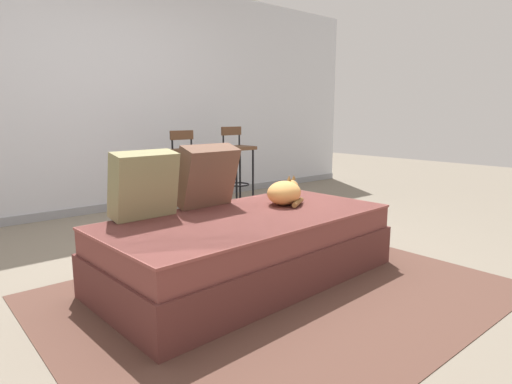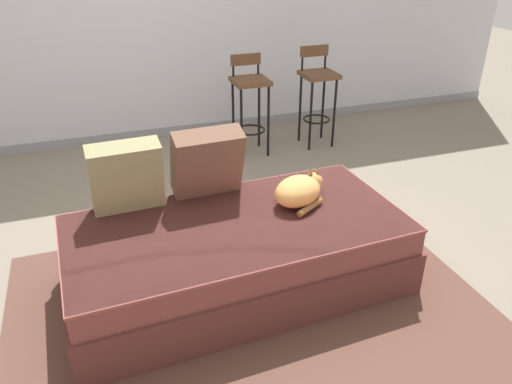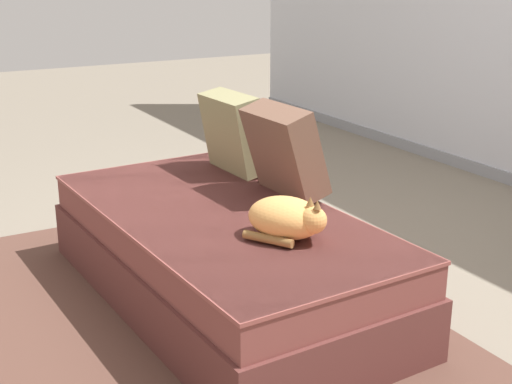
% 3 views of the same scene
% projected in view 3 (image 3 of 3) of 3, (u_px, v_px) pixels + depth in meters
% --- Properties ---
extents(ground_plane, '(16.00, 16.00, 0.00)m').
position_uv_depth(ground_plane, '(294.00, 281.00, 3.55)').
color(ground_plane, slate).
rests_on(ground_plane, ground).
extents(area_rug, '(2.64, 2.06, 0.01)m').
position_uv_depth(area_rug, '(163.00, 312.00, 3.23)').
color(area_rug, brown).
rests_on(area_rug, ground).
extents(couch, '(1.98, 1.05, 0.44)m').
position_uv_depth(couch, '(221.00, 255.00, 3.30)').
color(couch, brown).
rests_on(couch, ground).
extents(throw_pillow_corner, '(0.42, 0.24, 0.43)m').
position_uv_depth(throw_pillow_corner, '(234.00, 132.00, 3.79)').
color(throw_pillow_corner, '#847F56').
rests_on(throw_pillow_corner, couch).
extents(throw_pillow_middle, '(0.43, 0.29, 0.44)m').
position_uv_depth(throw_pillow_middle, '(285.00, 151.00, 3.39)').
color(throw_pillow_middle, brown).
rests_on(throw_pillow_middle, couch).
extents(cat, '(0.40, 0.37, 0.20)m').
position_uv_depth(cat, '(287.00, 218.00, 2.90)').
color(cat, tan).
rests_on(cat, couch).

